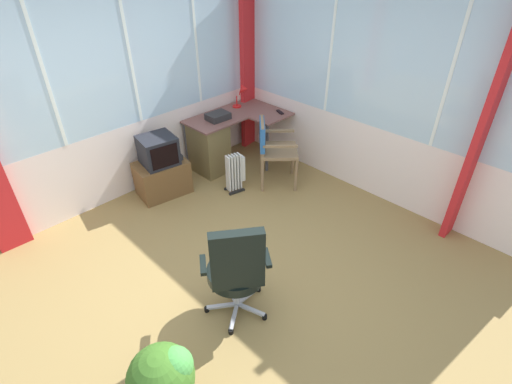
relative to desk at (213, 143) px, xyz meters
name	(u,v)px	position (x,y,z in m)	size (l,w,h in m)	color
ground	(232,285)	(-1.32, -1.83, -0.43)	(5.73, 5.31, 0.06)	olive
north_window_panel	(97,99)	(-1.32, 0.35, 0.91)	(4.73, 0.07, 2.62)	silver
east_window_panel	(380,94)	(1.07, -1.83, 0.90)	(0.07, 4.31, 2.62)	silver
curtain_corner	(249,65)	(0.94, 0.22, 0.86)	(0.33, 0.07, 2.52)	red
curtain_east_far	(484,131)	(0.99, -3.02, 0.86)	(0.33, 0.07, 2.52)	red
desk	(213,143)	(0.00, 0.00, 0.00)	(1.33, 0.93, 0.74)	brown
desk_lamp	(243,93)	(0.68, 0.08, 0.54)	(0.24, 0.21, 0.33)	red
tv_remote	(280,112)	(0.88, -0.47, 0.35)	(0.04, 0.15, 0.02)	black
paper_tray	(218,116)	(0.11, -0.02, 0.38)	(0.30, 0.23, 0.09)	#282627
wooden_armchair	(270,144)	(0.29, -0.83, 0.19)	(0.68, 0.68, 0.91)	olive
office_chair	(237,269)	(-1.53, -2.16, 0.18)	(0.61, 0.60, 1.05)	#B7B7BF
tv_on_stand	(161,169)	(-0.87, -0.02, -0.04)	(0.71, 0.54, 0.81)	brown
space_heater	(236,172)	(-0.16, -0.65, -0.13)	(0.29, 0.22, 0.53)	silver
potted_plant	(163,377)	(-2.42, -2.35, -0.09)	(0.47, 0.47, 0.55)	#975F34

